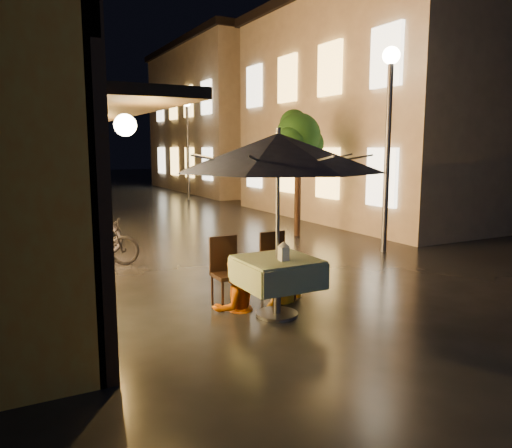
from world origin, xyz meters
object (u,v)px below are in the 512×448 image
cafe_table (277,273)px  table_lantern (284,250)px  streetlamp_near (389,113)px  person_orange (234,260)px  person_yellow (283,254)px  bicycle_0 (94,243)px  patio_umbrella (278,152)px

cafe_table → table_lantern: (0.00, -0.15, 0.33)m
streetlamp_near → person_orange: (-4.47, -1.98, -2.22)m
person_yellow → bicycle_0: 4.07m
table_lantern → person_orange: person_orange is taller
cafe_table → patio_umbrella: 1.56m
streetlamp_near → cafe_table: size_ratio=4.27×
streetlamp_near → person_yellow: bearing=-151.9°
person_yellow → bicycle_0: person_yellow is taller
person_yellow → bicycle_0: bearing=-79.2°
streetlamp_near → table_lantern: 5.25m
streetlamp_near → patio_umbrella: (-4.08, -2.48, -0.77)m
cafe_table → patio_umbrella: bearing=26.6°
patio_umbrella → cafe_table: bearing=-153.4°
cafe_table → bicycle_0: bicycle_0 is taller
bicycle_0 → person_yellow: bearing=-131.4°
cafe_table → person_orange: 0.64m
patio_umbrella → bicycle_0: size_ratio=1.63×
patio_umbrella → person_orange: bearing=127.7°
cafe_table → streetlamp_near: bearing=31.3°
bicycle_0 → table_lantern: bearing=-139.9°
table_lantern → person_yellow: person_yellow is taller
patio_umbrella → table_lantern: patio_umbrella is taller
person_orange → bicycle_0: size_ratio=0.84×
streetlamp_near → cafe_table: streetlamp_near is taller
table_lantern → person_orange: bearing=120.6°
patio_umbrella → person_orange: size_ratio=1.94×
table_lantern → patio_umbrella: bearing=90.0°
bicycle_0 → streetlamp_near: bearing=-86.3°
table_lantern → cafe_table: bearing=90.0°
person_orange → bicycle_0: (-1.24, 3.53, -0.26)m
streetlamp_near → table_lantern: bearing=-147.2°
person_orange → streetlamp_near: bearing=-164.3°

